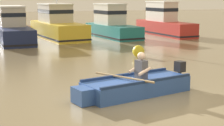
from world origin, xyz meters
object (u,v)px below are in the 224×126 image
object	(u,v)px
moored_boat_navy	(12,28)
moored_boat_red	(164,23)
moored_boat_teal	(112,25)
mooring_buoy	(138,51)
moored_boat_yellow	(57,25)
rowboat_with_person	(135,86)

from	to	relation	value
moored_boat_navy	moored_boat_red	xyz separation A→B (m)	(10.50, 0.36, 0.08)
moored_boat_teal	mooring_buoy	xyz separation A→B (m)	(-1.61, -8.27, -0.55)
moored_boat_navy	moored_boat_yellow	world-z (taller)	moored_boat_yellow
rowboat_with_person	moored_boat_navy	world-z (taller)	moored_boat_navy
moored_boat_yellow	moored_boat_navy	bearing A→B (deg)	-164.46
moored_boat_teal	mooring_buoy	distance (m)	8.45
rowboat_with_person	mooring_buoy	size ratio (longest dim) A/B	6.77
moored_boat_yellow	mooring_buoy	xyz separation A→B (m)	(2.00, -8.82, -0.57)
moored_boat_red	rowboat_with_person	bearing A→B (deg)	-120.05
moored_boat_navy	mooring_buoy	bearing A→B (deg)	-58.43
moored_boat_navy	moored_boat_teal	xyz separation A→B (m)	(6.53, 0.26, 0.03)
moored_boat_navy	mooring_buoy	xyz separation A→B (m)	(4.92, -8.01, -0.53)
mooring_buoy	moored_boat_yellow	bearing A→B (deg)	102.79
rowboat_with_person	moored_boat_navy	bearing A→B (deg)	99.35
moored_boat_yellow	moored_boat_teal	bearing A→B (deg)	-8.62
moored_boat_red	mooring_buoy	size ratio (longest dim) A/B	10.85
moored_boat_teal	moored_boat_navy	bearing A→B (deg)	-177.68
rowboat_with_person	moored_boat_yellow	xyz separation A→B (m)	(0.64, 14.67, 0.60)
mooring_buoy	moored_boat_red	bearing A→B (deg)	56.30
moored_boat_yellow	moored_boat_teal	world-z (taller)	moored_boat_yellow
rowboat_with_person	moored_boat_teal	size ratio (longest dim) A/B	0.67
rowboat_with_person	mooring_buoy	bearing A→B (deg)	65.67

